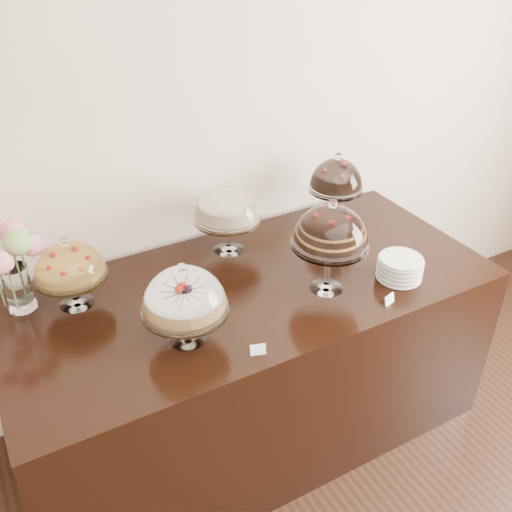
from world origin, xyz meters
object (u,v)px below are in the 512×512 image
cake_stand_fruit_tart (69,264)px  plate_stack (400,268)px  cake_stand_dark_choco (336,178)px  cake_stand_sugar_sponge (184,295)px  flower_vase (10,258)px  display_counter (251,360)px  cake_stand_choco_layer (331,230)px  cake_stand_cheesecake (228,207)px

cake_stand_fruit_tart → plate_stack: size_ratio=1.64×
cake_stand_dark_choco → plate_stack: cake_stand_dark_choco is taller
cake_stand_sugar_sponge → flower_vase: flower_vase is taller
display_counter → cake_stand_choco_layer: (0.28, -0.18, 0.75)m
cake_stand_cheesecake → flower_vase: (-0.97, 0.00, 0.01)m
display_counter → cake_stand_cheesecake: (0.05, 0.32, 0.69)m
cake_stand_cheesecake → plate_stack: size_ratio=1.86×
flower_vase → plate_stack: size_ratio=1.98×
cake_stand_cheesecake → cake_stand_dark_choco: cake_stand_dark_choco is taller
plate_stack → cake_stand_cheesecake: bearing=133.6°
cake_stand_cheesecake → cake_stand_dark_choco: bearing=-2.8°
display_counter → cake_stand_fruit_tart: cake_stand_fruit_tart is taller
cake_stand_sugar_sponge → cake_stand_choco_layer: (0.68, 0.02, 0.08)m
cake_stand_dark_choco → flower_vase: (-1.57, 0.03, -0.02)m
plate_stack → flower_vase: bearing=158.7°
cake_stand_fruit_tart → flower_vase: size_ratio=0.83×
cake_stand_sugar_sponge → cake_stand_cheesecake: 0.68m
cake_stand_sugar_sponge → cake_stand_dark_choco: bearing=25.2°
cake_stand_sugar_sponge → cake_stand_choco_layer: size_ratio=0.81×
cake_stand_sugar_sponge → cake_stand_cheesecake: bearing=49.7°
cake_stand_fruit_tart → plate_stack: cake_stand_fruit_tart is taller
cake_stand_fruit_tart → plate_stack: bearing=-21.3°
display_counter → cake_stand_dark_choco: cake_stand_dark_choco is taller
cake_stand_choco_layer → cake_stand_fruit_tart: cake_stand_choco_layer is taller
display_counter → flower_vase: 1.20m
display_counter → cake_stand_cheesecake: size_ratio=5.96×
display_counter → plate_stack: (0.62, -0.28, 0.50)m
cake_stand_fruit_tart → flower_vase: (-0.20, 0.08, 0.05)m
display_counter → flower_vase: size_ratio=5.57×
display_counter → cake_stand_dark_choco: size_ratio=5.52×
display_counter → cake_stand_dark_choco: 1.01m
cake_stand_choco_layer → cake_stand_dark_choco: (0.37, 0.47, -0.04)m
cake_stand_dark_choco → flower_vase: bearing=178.7°
cake_stand_choco_layer → cake_stand_fruit_tart: (-1.00, 0.42, -0.10)m
cake_stand_cheesecake → cake_stand_fruit_tart: (-0.77, -0.08, -0.04)m
cake_stand_fruit_tart → cake_stand_dark_choco: bearing=2.0°
display_counter → cake_stand_choco_layer: 0.82m
flower_vase → plate_stack: 1.66m
cake_stand_sugar_sponge → plate_stack: size_ratio=1.77×
display_counter → flower_vase: bearing=160.7°
cake_stand_dark_choco → display_counter: bearing=-156.2°
cake_stand_dark_choco → cake_stand_fruit_tart: cake_stand_dark_choco is taller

